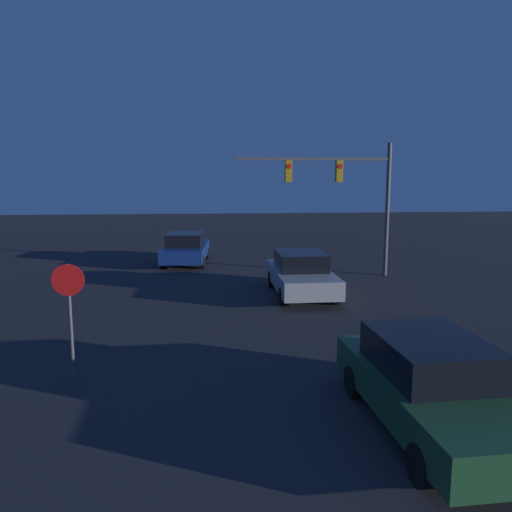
% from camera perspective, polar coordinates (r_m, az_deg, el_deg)
% --- Properties ---
extents(car_near, '(2.15, 4.74, 1.55)m').
position_cam_1_polar(car_near, '(9.19, 19.58, -13.68)').
color(car_near, '#1E4728').
rests_on(car_near, ground_plane).
extents(car_mid, '(2.04, 4.68, 1.55)m').
position_cam_1_polar(car_mid, '(18.23, 5.18, -2.03)').
color(car_mid, '#99999E').
rests_on(car_mid, ground_plane).
extents(car_far, '(2.34, 4.82, 1.55)m').
position_cam_1_polar(car_far, '(24.99, -8.03, 0.90)').
color(car_far, navy).
rests_on(car_far, ground_plane).
extents(traffic_signal_mast, '(6.59, 0.30, 5.70)m').
position_cam_1_polar(traffic_signal_mast, '(21.71, 10.32, 7.89)').
color(traffic_signal_mast, '#4C4C51').
rests_on(traffic_signal_mast, ground_plane).
extents(stop_sign, '(0.65, 0.07, 2.51)m').
position_cam_1_polar(stop_sign, '(10.91, -20.56, -4.92)').
color(stop_sign, '#4C4C51').
rests_on(stop_sign, ground_plane).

